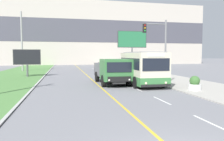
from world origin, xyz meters
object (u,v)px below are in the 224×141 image
(traffic_light_mast, at_px, (159,44))
(billboard_large, at_px, (132,41))
(utility_pole_far, at_px, (22,41))
(billboard_small, at_px, (27,58))
(planter_round_near, at_px, (195,84))
(planter_round_third, at_px, (146,73))
(city_bus, at_px, (143,68))
(dump_truck, at_px, (114,71))
(car_distant, at_px, (103,67))
(planter_round_second, at_px, (164,77))

(traffic_light_mast, distance_m, billboard_large, 17.35)
(utility_pole_far, distance_m, billboard_small, 11.29)
(planter_round_near, relative_size, planter_round_third, 1.03)
(city_bus, distance_m, billboard_small, 15.56)
(traffic_light_mast, bearing_deg, dump_truck, 164.10)
(planter_round_near, bearing_deg, planter_round_third, 90.31)
(car_distant, relative_size, billboard_large, 0.63)
(city_bus, height_order, billboard_large, billboard_large)
(city_bus, xyz_separation_m, planter_round_second, (2.66, 1.08, -1.00))
(planter_round_second, bearing_deg, city_bus, -157.82)
(planter_round_near, bearing_deg, city_bus, 125.93)
(dump_truck, xyz_separation_m, traffic_light_mast, (3.98, -1.13, 2.54))
(utility_pole_far, bearing_deg, billboard_small, -77.21)
(planter_round_near, bearing_deg, dump_truck, 138.55)
(city_bus, height_order, planter_round_third, city_bus)
(car_distant, bearing_deg, dump_truck, -97.19)
(city_bus, relative_size, dump_truck, 0.92)
(utility_pole_far, xyz_separation_m, billboard_small, (2.43, -10.69, -2.73))
(car_distant, distance_m, billboard_small, 15.09)
(planter_round_second, bearing_deg, planter_round_near, -88.22)
(dump_truck, bearing_deg, traffic_light_mast, -15.90)
(city_bus, bearing_deg, traffic_light_mast, -11.58)
(billboard_large, xyz_separation_m, planter_round_third, (-1.57, -10.70, -4.64))
(billboard_large, height_order, planter_round_near, billboard_large)
(dump_truck, bearing_deg, planter_round_second, 2.74)
(billboard_small, bearing_deg, planter_round_third, -16.85)
(billboard_large, xyz_separation_m, planter_round_second, (-1.67, -15.67, -4.64))
(city_bus, xyz_separation_m, billboard_large, (4.33, 16.75, 3.64))
(car_distant, bearing_deg, traffic_light_mast, -85.63)
(traffic_light_mast, bearing_deg, utility_pole_far, 125.83)
(traffic_light_mast, bearing_deg, planter_round_second, 48.81)
(car_distant, relative_size, traffic_light_mast, 0.72)
(car_distant, relative_size, planter_round_second, 4.03)
(car_distant, bearing_deg, planter_round_near, -83.05)
(car_distant, distance_m, utility_pole_far, 14.61)
(car_distant, distance_m, planter_round_near, 24.13)
(billboard_large, xyz_separation_m, billboard_small, (-15.88, -6.36, -2.77))
(billboard_small, relative_size, planter_round_third, 3.28)
(traffic_light_mast, relative_size, billboard_large, 0.87)
(car_distant, xyz_separation_m, planter_round_second, (2.76, -18.98, -0.14))
(billboard_large, bearing_deg, planter_round_near, -94.20)
(car_distant, xyz_separation_m, traffic_light_mast, (1.55, -20.36, 3.10))
(billboard_large, distance_m, billboard_small, 17.33)
(city_bus, bearing_deg, planter_round_second, 22.18)
(planter_round_near, bearing_deg, car_distant, 96.95)
(utility_pole_far, distance_m, billboard_large, 18.82)
(utility_pole_far, xyz_separation_m, traffic_light_mast, (15.43, -21.37, -1.35))
(planter_round_second, bearing_deg, planter_round_third, 88.84)
(traffic_light_mast, xyz_separation_m, billboard_large, (2.88, 17.05, 1.39))
(billboard_large, bearing_deg, billboard_small, -158.18)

